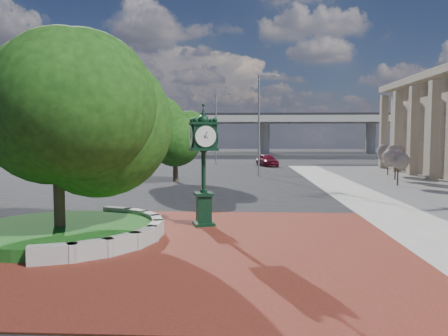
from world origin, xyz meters
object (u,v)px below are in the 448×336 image
at_px(post_clock, 204,160).
at_px(street_lamp_near, 261,116).
at_px(street_lamp_far, 218,122).
at_px(parked_car, 267,160).

height_order(post_clock, street_lamp_near, street_lamp_near).
bearing_deg(post_clock, street_lamp_far, 92.75).
bearing_deg(street_lamp_near, street_lamp_far, 105.53).
relative_size(parked_car, street_lamp_near, 0.47).
height_order(parked_car, street_lamp_far, street_lamp_far).
distance_m(street_lamp_near, street_lamp_far, 17.55).
bearing_deg(street_lamp_near, post_clock, -98.03).
bearing_deg(post_clock, parked_car, 82.97).
distance_m(post_clock, street_lamp_near, 20.89).
distance_m(parked_car, street_lamp_near, 13.16).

